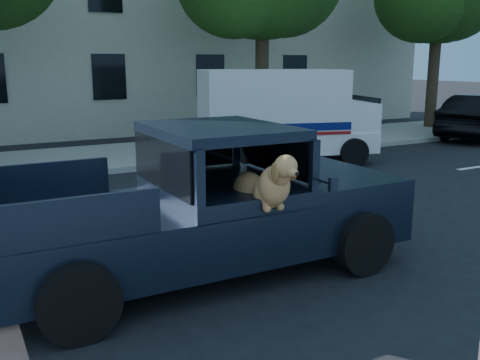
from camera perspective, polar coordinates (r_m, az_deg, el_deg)
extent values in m
plane|color=black|center=(7.62, 7.47, -8.60)|extent=(120.00, 120.00, 0.00)
cube|color=gray|center=(15.72, -12.74, 2.48)|extent=(60.00, 4.00, 0.15)
cylinder|color=#332619|center=(17.89, 2.35, 10.81)|extent=(0.44, 0.44, 4.40)
cylinder|color=#332619|center=(23.07, 19.90, 10.47)|extent=(0.44, 0.44, 4.40)
cube|color=beige|center=(23.42, -11.22, 16.62)|extent=(26.00, 6.00, 9.00)
cube|color=black|center=(7.01, -4.10, -4.74)|extent=(5.43, 2.11, 0.69)
cube|color=black|center=(7.87, 8.72, 0.27)|extent=(1.57, 2.09, 0.17)
cube|color=black|center=(6.87, -2.27, 5.33)|extent=(1.63, 2.01, 0.13)
cube|color=black|center=(7.33, 3.68, 2.88)|extent=(0.28, 1.79, 0.59)
cube|color=black|center=(6.76, 1.16, -3.62)|extent=(0.58, 0.58, 0.40)
cube|color=black|center=(6.31, 9.88, -0.48)|extent=(0.10, 0.05, 0.17)
cube|color=silver|center=(14.81, 4.95, 4.21)|extent=(5.01, 3.28, 0.55)
cube|color=silver|center=(14.57, 3.37, 8.44)|extent=(4.16, 3.04, 1.65)
cube|color=silver|center=(15.38, 11.49, 6.79)|extent=(1.51, 2.22, 0.77)
cube|color=#0B1254|center=(13.62, 4.57, 5.59)|extent=(3.59, 1.06, 0.20)
cube|color=#9E0F0F|center=(13.64, 4.56, 4.85)|extent=(3.59, 1.06, 0.08)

